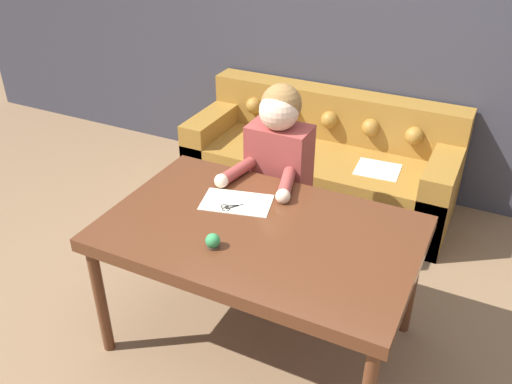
# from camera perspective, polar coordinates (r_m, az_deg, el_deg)

# --- Properties ---
(ground_plane) EXTENTS (16.00, 16.00, 0.00)m
(ground_plane) POSITION_cam_1_polar(r_m,az_deg,el_deg) (3.21, -0.83, -13.99)
(ground_plane) COLOR #846647
(wall_back) EXTENTS (8.00, 0.06, 2.60)m
(wall_back) POSITION_cam_1_polar(r_m,az_deg,el_deg) (4.18, 11.64, 17.05)
(wall_back) COLOR #383842
(wall_back) RESTS_ON ground_plane
(dining_table) EXTENTS (1.54, 0.98, 0.75)m
(dining_table) POSITION_cam_1_polar(r_m,az_deg,el_deg) (2.70, 0.39, -4.94)
(dining_table) COLOR #562D19
(dining_table) RESTS_ON ground_plane
(couch) EXTENTS (1.99, 0.81, 0.81)m
(couch) POSITION_cam_1_polar(r_m,az_deg,el_deg) (4.20, 6.89, 2.90)
(couch) COLOR olive
(couch) RESTS_ON ground_plane
(person) EXTENTS (0.45, 0.56, 1.24)m
(person) POSITION_cam_1_polar(r_m,az_deg,el_deg) (3.27, 2.33, 1.30)
(person) COLOR #33281E
(person) RESTS_ON ground_plane
(pattern_paper_main) EXTENTS (0.41, 0.30, 0.00)m
(pattern_paper_main) POSITION_cam_1_polar(r_m,az_deg,el_deg) (2.85, -2.06, -1.09)
(pattern_paper_main) COLOR beige
(pattern_paper_main) RESTS_ON dining_table
(scissors) EXTENTS (0.19, 0.19, 0.01)m
(scissors) POSITION_cam_1_polar(r_m,az_deg,el_deg) (2.82, -2.31, -1.53)
(scissors) COLOR silver
(scissors) RESTS_ON dining_table
(pin_cushion) EXTENTS (0.07, 0.07, 0.07)m
(pin_cushion) POSITION_cam_1_polar(r_m,az_deg,el_deg) (2.52, -4.56, -5.20)
(pin_cushion) COLOR #4C3828
(pin_cushion) RESTS_ON dining_table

